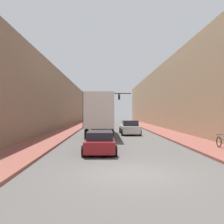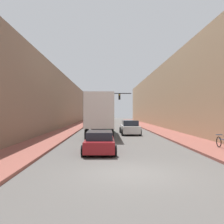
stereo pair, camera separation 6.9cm
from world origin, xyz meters
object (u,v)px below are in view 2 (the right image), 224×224
Objects in this scene: sedan_car at (100,142)px; suv_car at (130,128)px; traffic_signal_gantry at (98,102)px; parked_bicycle at (223,143)px; semi_truck at (100,113)px.

suv_car is (3.09, 12.41, 0.12)m from sedan_car.
suv_car is at bearing -68.52° from traffic_signal_gantry.
sedan_car is at bearing -178.71° from parked_bicycle.
traffic_signal_gantry is at bearing 93.58° from semi_truck.
traffic_signal_gantry reaches higher than semi_truck.
traffic_signal_gantry is 24.28m from parked_bicycle.
semi_truck reaches higher than sedan_car.
traffic_signal_gantry is at bearing 111.48° from suv_car.
semi_truck is 1.80× the size of traffic_signal_gantry.
traffic_signal_gantry reaches higher than suv_car.
sedan_car is (0.20, -11.64, -1.74)m from semi_truck.
traffic_signal_gantry reaches higher than parked_bicycle.
sedan_car is 22.81m from traffic_signal_gantry.
traffic_signal_gantry is (-3.98, 10.11, 3.37)m from suv_car.
suv_car reaches higher than parked_bicycle.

